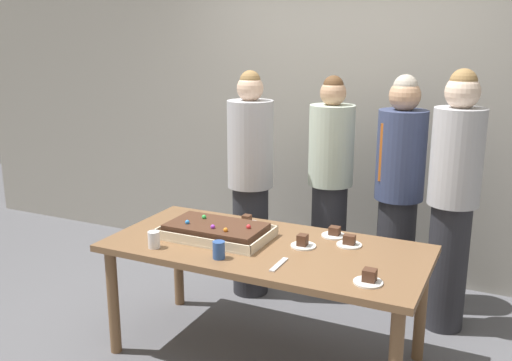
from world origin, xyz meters
The scene contains 16 objects.
ground_plane centered at (0.00, 0.00, 0.00)m, with size 12.00×12.00×0.00m, color #5B5B60.
interior_back_panel centered at (0.00, 1.60, 1.50)m, with size 8.00×0.12×3.00m, color #9E998E.
party_table centered at (0.00, 0.00, 0.65)m, with size 1.90×0.89×0.73m.
sheet_cake centered at (-0.34, 0.00, 0.77)m, with size 0.66×0.40×0.11m.
plated_slice_near_left centered at (0.45, 0.21, 0.75)m, with size 0.15×0.15×0.07m.
plated_slice_near_right centered at (0.69, -0.26, 0.75)m, with size 0.15×0.15×0.07m.
plated_slice_far_left centered at (-0.27, 0.30, 0.75)m, with size 0.15×0.15×0.07m.
plated_slice_far_right centered at (0.32, 0.33, 0.75)m, with size 0.15×0.15×0.06m.
plated_slice_center_front centered at (0.21, 0.08, 0.75)m, with size 0.15×0.15×0.08m.
drink_cup_nearest centered at (-0.58, -0.31, 0.78)m, with size 0.07×0.07×0.10m, color white.
drink_cup_middle centered at (-0.15, -0.30, 0.78)m, with size 0.07×0.07×0.10m, color #2D5199.
cake_server_utensil centered at (0.19, -0.24, 0.73)m, with size 0.03×0.20×0.01m, color silver.
person_serving_front centered at (0.95, 0.86, 0.92)m, with size 0.33×0.33×1.75m.
person_green_shirt_behind centered at (0.05, 1.06, 0.86)m, with size 0.33×0.33×1.67m.
person_striped_tie_right centered at (-0.48, 0.78, 0.88)m, with size 0.34×0.34×1.70m.
person_far_right_suit centered at (0.56, 1.08, 0.88)m, with size 0.34×0.34×1.69m.
Camera 1 is at (1.31, -2.89, 1.94)m, focal length 39.82 mm.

